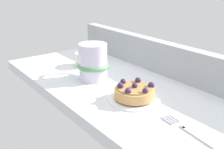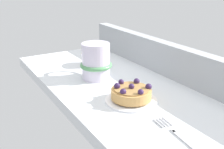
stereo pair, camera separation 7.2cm
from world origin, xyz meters
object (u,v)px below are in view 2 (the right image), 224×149
object	(u,v)px
raspberry_tart	(131,93)
dessert_fork	(181,137)
dessert_plate	(131,100)
coffee_mug	(96,61)
sugar_bowl	(92,58)

from	to	relation	value
raspberry_tart	dessert_fork	bearing A→B (deg)	-3.35
dessert_plate	raspberry_tart	bearing A→B (deg)	165.56
raspberry_tart	dessert_fork	distance (cm)	17.83
raspberry_tart	coffee_mug	size ratio (longest dim) A/B	0.74
raspberry_tart	sugar_bowl	distance (cm)	29.88
dessert_fork	sugar_bowl	world-z (taller)	sugar_bowl
raspberry_tart	sugar_bowl	xyz separation A→B (cm)	(-29.51, 4.63, 0.05)
raspberry_tart	sugar_bowl	size ratio (longest dim) A/B	1.32
raspberry_tart	sugar_bowl	bearing A→B (deg)	171.08
sugar_bowl	coffee_mug	bearing A→B (deg)	-22.06
coffee_mug	raspberry_tart	bearing A→B (deg)	0.17
dessert_plate	sugar_bowl	bearing A→B (deg)	171.08
dessert_plate	raspberry_tart	world-z (taller)	raspberry_tart
dessert_plate	coffee_mug	distance (cm)	18.56
raspberry_tart	dessert_fork	world-z (taller)	raspberry_tart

